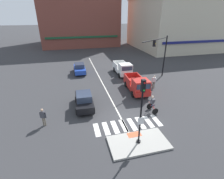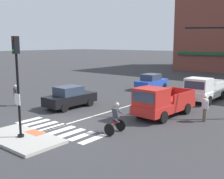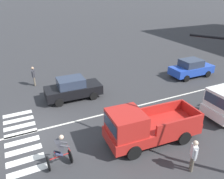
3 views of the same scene
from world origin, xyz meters
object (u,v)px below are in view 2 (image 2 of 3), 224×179
at_px(pickup_truck_red_eastbound_mid, 161,103).
at_px(pedestrian_at_curb_left, 16,93).
at_px(pickup_truck_white_eastbound_far, 204,90).
at_px(pedestrian_waiting_far_side, 205,106).
at_px(signal_pole, 17,78).
at_px(car_blue_westbound_distant, 152,82).
at_px(cyclist, 116,117).
at_px(car_black_westbound_near, 70,97).

height_order(pickup_truck_red_eastbound_mid, pedestrian_at_curb_left, pickup_truck_red_eastbound_mid).
height_order(pickup_truck_white_eastbound_far, pedestrian_waiting_far_side, pickup_truck_white_eastbound_far).
bearing_deg(pedestrian_at_curb_left, signal_pole, -30.17).
bearing_deg(pedestrian_waiting_far_side, pickup_truck_red_eastbound_mid, -162.77).
bearing_deg(signal_pole, pickup_truck_white_eastbound_far, 76.57).
bearing_deg(pedestrian_at_curb_left, car_blue_westbound_distant, 73.16).
bearing_deg(cyclist, pedestrian_at_curb_left, 178.70).
height_order(pedestrian_at_curb_left, pedestrian_waiting_far_side, same).
relative_size(car_black_westbound_near, pedestrian_waiting_far_side, 2.48).
relative_size(car_black_westbound_near, pedestrian_at_curb_left, 2.48).
distance_m(car_black_westbound_near, pedestrian_at_curb_left, 4.34).
distance_m(cyclist, pedestrian_at_curb_left, 10.14).
distance_m(car_black_westbound_near, pickup_truck_red_eastbound_mid, 6.95).
height_order(signal_pole, pickup_truck_red_eastbound_mid, signal_pole).
bearing_deg(pedestrian_at_curb_left, pickup_truck_red_eastbound_mid, 22.20).
distance_m(signal_pole, cyclist, 5.45).
relative_size(car_black_westbound_near, pickup_truck_red_eastbound_mid, 0.80).
bearing_deg(car_blue_westbound_distant, pedestrian_waiting_far_side, -43.08).
bearing_deg(signal_pole, car_blue_westbound_distant, 99.77).
height_order(signal_pole, pedestrian_waiting_far_side, signal_pole).
xyz_separation_m(pickup_truck_white_eastbound_far, pedestrian_waiting_far_side, (2.35, -5.82, 0.00)).
height_order(car_black_westbound_near, cyclist, cyclist).
height_order(signal_pole, car_blue_westbound_distant, signal_pole).
distance_m(cyclist, pedestrian_waiting_far_side, 6.01).
bearing_deg(car_black_westbound_near, signal_pole, -62.09).
distance_m(car_black_westbound_near, cyclist, 6.91).
xyz_separation_m(car_blue_westbound_distant, pedestrian_waiting_far_side, (8.95, -8.37, 0.17)).
height_order(signal_pole, pickup_truck_white_eastbound_far, signal_pole).
relative_size(car_black_westbound_near, pickup_truck_white_eastbound_far, 0.81).
height_order(signal_pole, car_black_westbound_near, signal_pole).
distance_m(pickup_truck_white_eastbound_far, cyclist, 11.12).
bearing_deg(pickup_truck_white_eastbound_far, pickup_truck_red_eastbound_mid, -92.55).
xyz_separation_m(pickup_truck_red_eastbound_mid, pedestrian_at_curb_left, (-10.37, -4.23, 0.00)).
bearing_deg(pedestrian_waiting_far_side, car_black_westbound_near, -163.40).
height_order(car_blue_westbound_distant, pedestrian_waiting_far_side, pedestrian_waiting_far_side).
distance_m(pickup_truck_red_eastbound_mid, pedestrian_waiting_far_side, 2.77).
height_order(car_blue_westbound_distant, pedestrian_at_curb_left, pedestrian_at_curb_left).
bearing_deg(pickup_truck_red_eastbound_mid, signal_pole, -111.46).
height_order(car_blue_westbound_distant, cyclist, cyclist).
xyz_separation_m(car_blue_westbound_distant, pickup_truck_red_eastbound_mid, (6.30, -9.19, 0.17)).
xyz_separation_m(car_blue_westbound_distant, pickup_truck_white_eastbound_far, (6.60, -2.55, 0.17)).
bearing_deg(pedestrian_waiting_far_side, car_blue_westbound_distant, 136.92).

